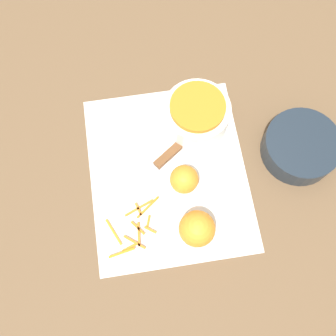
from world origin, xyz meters
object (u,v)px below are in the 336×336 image
object	(u,v)px
bowl_dark	(300,147)
orange_right	(197,229)
orange_left	(184,179)
knife	(165,158)
bowl_speckled	(197,114)

from	to	relation	value
bowl_dark	orange_right	distance (m)	0.33
orange_left	bowl_dark	bearing A→B (deg)	98.03
bowl_dark	orange_left	size ratio (longest dim) A/B	2.68
knife	orange_right	size ratio (longest dim) A/B	2.51
bowl_speckled	knife	distance (m)	0.13
orange_left	orange_right	xyz separation A→B (m)	(0.12, 0.01, 0.01)
bowl_dark	orange_right	size ratio (longest dim) A/B	2.20
knife	orange_right	distance (m)	0.20
bowl_dark	orange_right	bearing A→B (deg)	-60.46
knife	orange_left	size ratio (longest dim) A/B	3.06
bowl_speckled	orange_right	world-z (taller)	bowl_speckled
bowl_dark	knife	world-z (taller)	bowl_dark
orange_left	orange_right	world-z (taller)	orange_right
orange_left	knife	bearing A→B (deg)	-154.20
orange_right	knife	bearing A→B (deg)	-167.47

